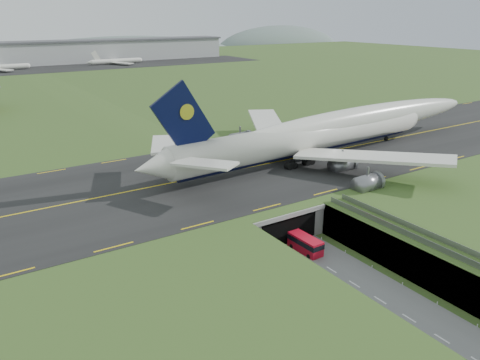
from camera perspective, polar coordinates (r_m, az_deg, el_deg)
ground at (r=79.37m, az=9.58°, el=-9.95°), size 900.00×900.00×0.00m
airfield_deck at (r=77.95m, az=9.71°, el=-8.03°), size 800.00×800.00×6.00m
trench_road at (r=74.80m, az=13.50°, el=-12.14°), size 12.00×75.00×0.20m
taxiway at (r=101.33m, az=-2.73°, el=0.75°), size 800.00×44.00×0.18m
tunnel_portal at (r=89.50m, az=2.56°, el=-3.75°), size 17.00×22.30×6.00m
guideway at (r=74.38m, az=26.37°, el=-9.35°), size 3.00×53.00×7.05m
jumbo_jet at (r=116.57m, az=11.08°, el=5.90°), size 106.36×66.15×21.90m
shuttle_tram at (r=81.71m, az=7.97°, el=-7.73°), size 2.76×6.78×2.76m
cargo_terminal at (r=353.72m, az=-25.68°, el=13.70°), size 320.00×67.00×15.60m
distant_hills at (r=494.98m, az=-20.07°, el=13.47°), size 700.00×91.00×60.00m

